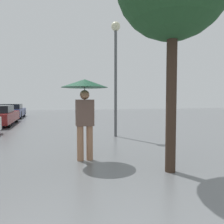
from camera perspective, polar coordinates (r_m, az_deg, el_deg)
pedestrian at (r=5.27m, az=-7.16°, el=4.20°), size 1.12×1.12×1.96m
parked_car_farthest at (r=19.63m, az=-24.77°, el=0.22°), size 1.79×4.28×1.12m
street_lamp at (r=8.84m, az=0.96°, el=14.16°), size 0.36×0.36×4.51m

